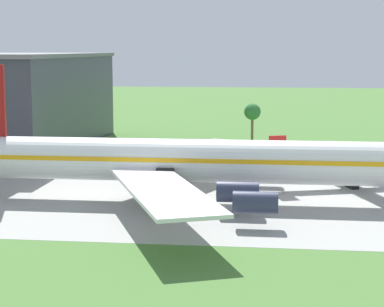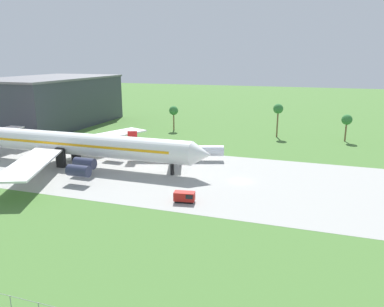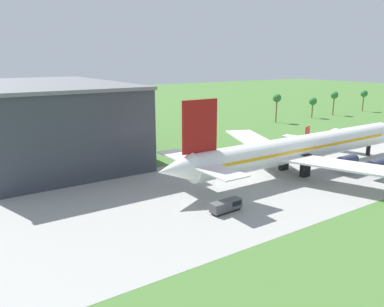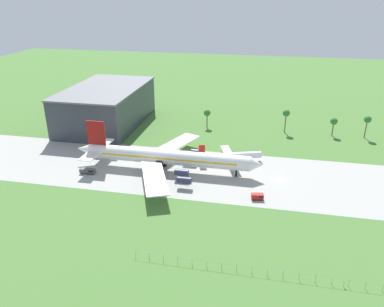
% 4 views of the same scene
% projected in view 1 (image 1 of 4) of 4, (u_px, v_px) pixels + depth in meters
% --- Properties ---
extents(jet_airliner, '(77.70, 61.66, 19.26)m').
position_uv_depth(jet_airliner, '(183.00, 161.00, 97.24)').
color(jet_airliner, white).
rests_on(jet_airliner, ground_plane).
extents(regional_aircraft, '(26.79, 24.40, 8.55)m').
position_uv_depth(regional_aircraft, '(352.00, 170.00, 107.48)').
color(regional_aircraft, silver).
rests_on(regional_aircraft, ground_plane).
extents(terminal_building, '(36.72, 61.20, 20.51)m').
position_uv_depth(terminal_building, '(0.00, 101.00, 150.75)').
color(terminal_building, '#333842').
rests_on(terminal_building, ground_plane).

